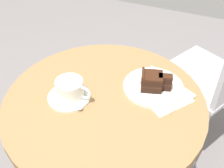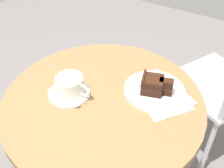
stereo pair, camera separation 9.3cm
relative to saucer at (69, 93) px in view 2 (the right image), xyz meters
The scene contains 8 objects.
cafe_table 0.18m from the saucer, 17.30° to the left, with size 0.67×0.67×0.72m.
saucer is the anchor object (origin of this frame).
coffee_cup 0.04m from the saucer, 26.55° to the left, with size 0.12×0.09×0.06m.
teaspoon 0.05m from the saucer, 12.33° to the right, with size 0.03×0.10×0.00m.
cake_plate 0.29m from the saucer, 32.48° to the left, with size 0.21×0.21×0.01m.
cake_slice 0.29m from the saucer, 30.14° to the left, with size 0.11×0.08×0.06m.
fork 0.29m from the saucer, 44.32° to the left, with size 0.05×0.15×0.00m.
napkin 0.32m from the saucer, 25.07° to the left, with size 0.20×0.21×0.00m.
Camera 2 is at (0.36, -0.56, 1.36)m, focal length 45.00 mm.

